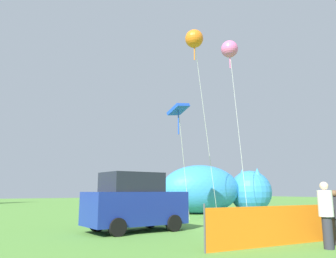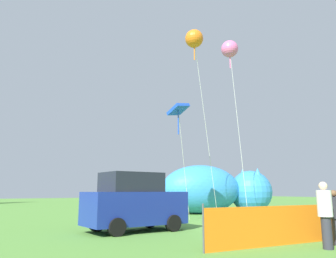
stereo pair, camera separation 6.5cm
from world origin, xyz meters
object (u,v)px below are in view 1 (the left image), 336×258
object	(u,v)px
parked_car	(135,203)
kite_blue_box	(178,111)
inflatable_cat	(215,191)
spectator_in_green_shirt	(326,212)
spectator_in_yellow_shirt	(336,215)
kite_orange_flower	(194,39)
kite_pink_octopus	(230,49)
folding_chair	(321,213)

from	to	relation	value
parked_car	kite_blue_box	distance (m)	5.81
parked_car	inflatable_cat	distance (m)	10.84
kite_blue_box	spectator_in_green_shirt	bearing A→B (deg)	-93.01
parked_car	spectator_in_yellow_shirt	size ratio (longest dim) A/B	2.56
parked_car	kite_orange_flower	distance (m)	10.44
spectator_in_green_shirt	parked_car	bearing A→B (deg)	114.60
kite_orange_flower	kite_pink_octopus	xyz separation A→B (m)	(3.09, 0.46, 0.28)
inflatable_cat	spectator_in_green_shirt	bearing A→B (deg)	-98.72
kite_orange_flower	kite_pink_octopus	bearing A→B (deg)	8.54
spectator_in_green_shirt	kite_orange_flower	size ratio (longest dim) A/B	0.17
spectator_in_green_shirt	kite_orange_flower	bearing A→B (deg)	77.57
kite_pink_octopus	spectator_in_yellow_shirt	bearing A→B (deg)	-115.20
inflatable_cat	kite_blue_box	size ratio (longest dim) A/B	1.36
folding_chair	spectator_in_yellow_shirt	xyz separation A→B (m)	(-4.63, -3.66, 0.34)
spectator_in_green_shirt	kite_orange_flower	distance (m)	12.65
folding_chair	kite_pink_octopus	world-z (taller)	kite_pink_octopus
kite_pink_octopus	parked_car	bearing A→B (deg)	-159.95
parked_car	inflatable_cat	world-z (taller)	inflatable_cat
folding_chair	kite_orange_flower	size ratio (longest dim) A/B	0.08
folding_chair	spectator_in_green_shirt	size ratio (longest dim) A/B	0.50
parked_car	kite_blue_box	size ratio (longest dim) A/B	0.67
inflatable_cat	spectator_in_yellow_shirt	bearing A→B (deg)	-95.89
parked_car	folding_chair	size ratio (longest dim) A/B	4.51
parked_car	folding_chair	xyz separation A→B (m)	(8.31, -2.26, -0.57)
spectator_in_green_shirt	folding_chair	bearing A→B (deg)	35.56
spectator_in_green_shirt	kite_pink_octopus	world-z (taller)	kite_pink_octopus
kite_pink_octopus	kite_blue_box	bearing A→B (deg)	-167.47
spectator_in_yellow_shirt	kite_blue_box	xyz separation A→B (m)	(-0.43, 7.76, 4.69)
kite_blue_box	spectator_in_yellow_shirt	bearing A→B (deg)	-86.82
inflatable_cat	kite_orange_flower	size ratio (longest dim) A/B	0.76
parked_car	kite_orange_flower	bearing A→B (deg)	22.46
parked_car	kite_pink_octopus	world-z (taller)	kite_pink_octopus
kite_orange_flower	kite_pink_octopus	distance (m)	3.14
inflatable_cat	kite_pink_octopus	world-z (taller)	kite_pink_octopus
spectator_in_yellow_shirt	kite_orange_flower	bearing A→B (deg)	82.90
inflatable_cat	kite_blue_box	world-z (taller)	kite_blue_box
inflatable_cat	spectator_in_yellow_shirt	size ratio (longest dim) A/B	5.16
folding_chair	spectator_in_yellow_shirt	world-z (taller)	spectator_in_yellow_shirt
spectator_in_green_shirt	kite_pink_octopus	xyz separation A→B (m)	(4.98, 9.03, 9.39)
folding_chair	spectator_in_green_shirt	distance (m)	6.75
kite_blue_box	kite_pink_octopus	world-z (taller)	kite_pink_octopus
folding_chair	inflatable_cat	size ratio (longest dim) A/B	0.11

